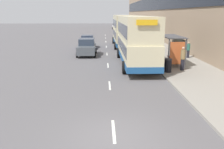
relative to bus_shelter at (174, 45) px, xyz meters
The scene contains 20 objects.
ground_plane 14.27m from the bus_shelter, 114.08° to the right, with size 220.00×220.00×0.00m, color #5B595B.
pavement 25.66m from the bus_shelter, 88.37° to the left, with size 5.00×93.00×0.14m.
lane_mark_0 13.87m from the bus_shelter, 114.83° to the right, with size 0.12×2.00×0.01m.
lane_mark_1 8.57m from the bus_shelter, 133.63° to the right, with size 0.12×2.00×0.01m.
lane_mark_2 6.08m from the bus_shelter, behind, with size 0.12×2.00×0.01m.
lane_mark_3 9.10m from the bus_shelter, 130.41° to the left, with size 0.12×2.00×0.01m.
lane_mark_4 14.53m from the bus_shelter, 113.62° to the left, with size 0.12×2.00×0.01m.
lane_mark_5 20.53m from the bus_shelter, 106.40° to the left, with size 0.12×2.00×0.01m.
lane_mark_6 26.73m from the bus_shelter, 102.50° to the left, with size 0.12×2.00×0.01m.
lane_mark_7 33.01m from the bus_shelter, 100.09° to the left, with size 0.12×2.00×0.01m.
bus_shelter is the anchor object (origin of this frame).
double_decker_bus_near 3.37m from the bus_shelter, behind, with size 2.85×11.14×4.30m.
double_decker_bus_ahead 14.00m from the bus_shelter, 103.87° to the left, with size 2.85×10.32×4.30m.
car_0 14.60m from the bus_shelter, 124.73° to the left, with size 1.91×4.10×1.70m.
car_1 10.02m from the bus_shelter, 143.41° to the left, with size 2.08×4.38×1.84m.
car_2 53.77m from the bus_shelter, 92.76° to the left, with size 1.97×4.41×1.66m.
pedestrian_at_shelter 2.46m from the bus_shelter, 87.86° to the right, with size 0.37×0.37×1.86m.
pedestrian_1 4.15m from the bus_shelter, 53.49° to the left, with size 0.32×0.32×1.63m.
pedestrian_2 0.98m from the bus_shelter, 31.52° to the left, with size 0.34×0.34×1.70m.
litter_bin 3.45m from the bus_shelter, 112.20° to the right, with size 0.55×0.55×1.05m.
Camera 1 is at (-0.37, -8.59, 4.53)m, focal length 40.00 mm.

